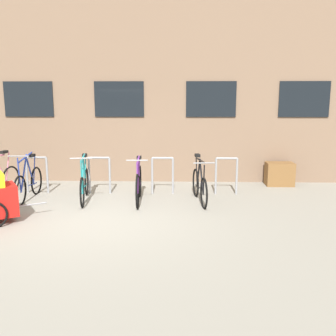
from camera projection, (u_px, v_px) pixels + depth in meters
The scene contains 8 objects.
ground_plane at pixel (96, 218), 7.12m from camera, with size 42.00×42.00×0.00m, color gray.
storefront_building at pixel (134, 82), 12.90m from camera, with size 28.00×6.45×5.52m.
bike_rack at pixel (99, 172), 8.90m from camera, with size 6.54×0.05×0.88m.
bicycle_teal at pixel (84, 184), 8.32m from camera, with size 0.44×1.66×1.05m.
bicycle_purple at pixel (139, 184), 8.21m from camera, with size 0.44×1.70×1.02m.
bicycle_blue at pixel (28, 183), 8.40m from camera, with size 0.44×1.65×1.08m.
bicycle_black at pixel (200, 185), 8.21m from camera, with size 0.44×1.62×1.03m.
planter_box at pixel (279, 174), 9.74m from camera, with size 0.70×0.44×0.60m, color brown.
Camera 1 is at (1.58, -6.78, 2.27)m, focal length 40.19 mm.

